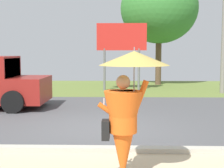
% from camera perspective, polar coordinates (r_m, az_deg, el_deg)
% --- Properties ---
extents(ground_plane, '(40.00, 22.00, 0.20)m').
position_cam_1_polar(ground_plane, '(11.70, -1.19, -4.64)').
color(ground_plane, '#4C4C4F').
extents(monk_pedestrian, '(1.12, 1.09, 2.13)m').
position_cam_1_polar(monk_pedestrian, '(5.11, 2.45, -4.72)').
color(monk_pedestrian, '#E55B19').
rests_on(monk_pedestrian, ground_plane).
extents(utility_pole, '(1.80, 0.24, 6.33)m').
position_cam_1_polar(utility_pole, '(16.87, 19.05, 9.78)').
color(utility_pole, gray).
rests_on(utility_pole, ground_plane).
extents(roadside_billboard, '(2.60, 0.12, 3.50)m').
position_cam_1_polar(roadside_billboard, '(17.09, 1.69, 7.40)').
color(roadside_billboard, slate).
rests_on(roadside_billboard, ground_plane).
extents(tree_left_far, '(4.67, 4.67, 6.77)m').
position_cam_1_polar(tree_left_far, '(20.47, 8.23, 12.92)').
color(tree_left_far, brown).
rests_on(tree_left_far, ground_plane).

